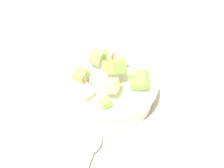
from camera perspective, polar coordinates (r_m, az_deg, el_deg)
ground_plane at (r=0.69m, az=0.86°, el=-3.17°), size 2.40×2.40×0.00m
placemat at (r=0.69m, az=0.86°, el=-3.01°), size 0.49×0.38×0.01m
salad_bowl at (r=0.66m, az=-0.01°, el=-0.33°), size 0.22×0.22×0.13m
serving_spoon at (r=0.59m, az=-5.20°, el=-15.27°), size 0.20×0.04×0.01m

